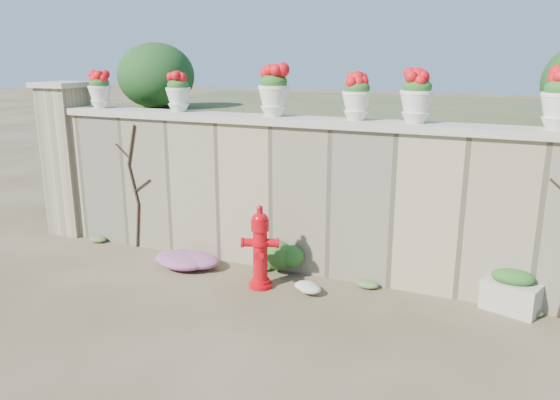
% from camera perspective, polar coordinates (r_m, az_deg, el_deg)
% --- Properties ---
extents(ground, '(80.00, 80.00, 0.00)m').
position_cam_1_polar(ground, '(6.22, -3.74, -12.81)').
color(ground, '#473A23').
rests_on(ground, ground).
extents(stone_wall, '(8.00, 0.40, 2.00)m').
position_cam_1_polar(stone_wall, '(7.40, 2.55, 0.08)').
color(stone_wall, '#9A8B66').
rests_on(stone_wall, ground).
extents(wall_cap, '(8.10, 0.52, 0.10)m').
position_cam_1_polar(wall_cap, '(7.20, 2.64, 8.19)').
color(wall_cap, beige).
rests_on(wall_cap, stone_wall).
extents(gate_pillar, '(0.72, 0.72, 2.48)m').
position_cam_1_polar(gate_pillar, '(9.61, -21.21, 4.11)').
color(gate_pillar, '#9A8B66').
rests_on(gate_pillar, ground).
extents(raised_fill, '(9.00, 6.00, 2.00)m').
position_cam_1_polar(raised_fill, '(10.38, 8.99, 4.23)').
color(raised_fill, '#384C23').
rests_on(raised_fill, ground).
extents(back_shrub_left, '(1.30, 1.30, 1.10)m').
position_cam_1_polar(back_shrub_left, '(9.77, -12.83, 12.55)').
color(back_shrub_left, '#143814').
rests_on(back_shrub_left, raised_fill).
extents(vine_left, '(0.60, 0.04, 1.91)m').
position_cam_1_polar(vine_left, '(8.53, -14.99, 1.53)').
color(vine_left, black).
rests_on(vine_left, ground).
extents(fire_hydrant, '(0.47, 0.33, 1.08)m').
position_cam_1_polar(fire_hydrant, '(6.92, -2.09, -4.93)').
color(fire_hydrant, red).
rests_on(fire_hydrant, ground).
extents(planter_box, '(0.69, 0.53, 0.51)m').
position_cam_1_polar(planter_box, '(6.95, 23.03, -8.82)').
color(planter_box, beige).
rests_on(planter_box, ground).
extents(green_shrub, '(0.63, 0.57, 0.60)m').
position_cam_1_polar(green_shrub, '(7.41, 0.71, -5.57)').
color(green_shrub, '#1E5119').
rests_on(green_shrub, ground).
extents(magenta_clump, '(0.96, 0.64, 0.26)m').
position_cam_1_polar(magenta_clump, '(7.79, -10.30, -6.12)').
color(magenta_clump, '#CB28B3').
rests_on(magenta_clump, ground).
extents(white_flowers, '(0.52, 0.41, 0.19)m').
position_cam_1_polar(white_flowers, '(6.90, 3.03, -9.04)').
color(white_flowers, white).
rests_on(white_flowers, ground).
extents(urn_pot_0, '(0.35, 0.35, 0.55)m').
position_cam_1_polar(urn_pot_0, '(8.96, -18.32, 10.84)').
color(urn_pot_0, silver).
rests_on(urn_pot_0, wall_cap).
extents(urn_pot_1, '(0.35, 0.35, 0.55)m').
position_cam_1_polar(urn_pot_1, '(8.08, -10.59, 10.99)').
color(urn_pot_1, silver).
rests_on(urn_pot_1, wall_cap).
extents(urn_pot_2, '(0.42, 0.42, 0.65)m').
position_cam_1_polar(urn_pot_2, '(7.34, -0.66, 11.25)').
color(urn_pot_2, silver).
rests_on(urn_pot_2, wall_cap).
extents(urn_pot_3, '(0.37, 0.37, 0.58)m').
position_cam_1_polar(urn_pot_3, '(6.95, 8.02, 10.60)').
color(urn_pot_3, silver).
rests_on(urn_pot_3, wall_cap).
extents(urn_pot_4, '(0.40, 0.40, 0.62)m').
position_cam_1_polar(urn_pot_4, '(6.79, 14.08, 10.39)').
color(urn_pot_4, silver).
rests_on(urn_pot_4, wall_cap).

